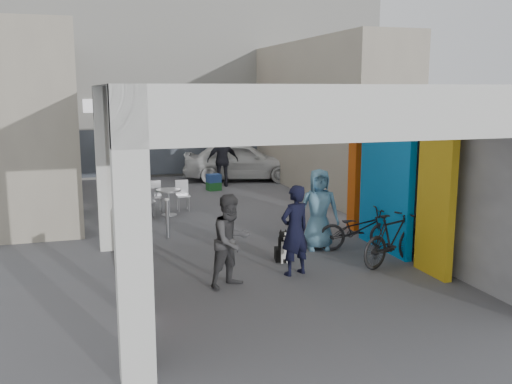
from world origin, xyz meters
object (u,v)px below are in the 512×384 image
object	(u,v)px
bicycle_front	(357,229)
white_van	(241,161)
border_collie	(283,249)
man_back_turned	(231,241)
bicycle_rear	(393,239)
man_crates	(223,160)
man_with_dog	(295,230)
man_elderly	(319,209)
cafe_set	(163,203)
produce_stand	(124,196)

from	to	relation	value
bicycle_front	white_van	distance (m)	9.91
border_collie	bicycle_front	distance (m)	1.88
man_back_turned	bicycle_rear	xyz separation A→B (m)	(3.37, 0.27, -0.30)
border_collie	man_crates	size ratio (longest dim) A/B	0.36
man_with_dog	bicycle_front	xyz separation A→B (m)	(1.91, 1.17, -0.40)
bicycle_rear	man_elderly	bearing A→B (deg)	10.90
man_crates	bicycle_front	distance (m)	8.76
border_collie	man_elderly	xyz separation A→B (m)	(1.06, 0.64, 0.61)
bicycle_front	man_elderly	bearing A→B (deg)	78.20
bicycle_front	white_van	world-z (taller)	white_van
border_collie	man_back_turned	size ratio (longest dim) A/B	0.41
cafe_set	man_crates	world-z (taller)	man_crates
man_elderly	white_van	bearing A→B (deg)	97.26
man_crates	bicycle_rear	bearing A→B (deg)	106.01
border_collie	bicycle_front	world-z (taller)	bicycle_front
man_with_dog	man_elderly	xyz separation A→B (m)	(1.12, 1.46, 0.03)
man_with_dog	man_crates	distance (m)	9.94
man_with_dog	man_back_turned	distance (m)	1.32
produce_stand	man_elderly	size ratio (longest dim) A/B	0.74
man_elderly	border_collie	bearing A→B (deg)	-135.84
cafe_set	white_van	world-z (taller)	white_van
man_with_dog	white_van	xyz separation A→B (m)	(2.10, 11.08, -0.11)
cafe_set	white_van	distance (m)	6.22
bicycle_front	bicycle_rear	bearing A→B (deg)	-162.81
man_back_turned	man_elderly	bearing A→B (deg)	10.15
man_back_turned	cafe_set	bearing A→B (deg)	67.00
man_crates	bicycle_front	xyz separation A→B (m)	(0.81, -8.71, -0.48)
bicycle_rear	white_van	world-z (taller)	white_van
produce_stand	man_back_turned	bearing A→B (deg)	-93.09
man_with_dog	white_van	world-z (taller)	man_with_dog
cafe_set	border_collie	xyz separation A→B (m)	(1.64, -5.24, -0.03)
bicycle_front	man_crates	bearing A→B (deg)	14.23
produce_stand	white_van	bearing A→B (deg)	27.26
white_van	man_crates	bearing A→B (deg)	154.26
bicycle_rear	white_van	distance (m)	11.08
man_elderly	man_crates	size ratio (longest dim) A/B	0.94
man_with_dog	man_back_turned	bearing A→B (deg)	-6.09
cafe_set	man_with_dog	distance (m)	6.30
border_collie	white_van	xyz separation A→B (m)	(2.04, 10.25, 0.47)
man_crates	bicycle_rear	size ratio (longest dim) A/B	1.07
bicycle_front	man_back_turned	bearing A→B (deg)	123.11
border_collie	bicycle_front	size ratio (longest dim) A/B	0.39
border_collie	man_with_dog	world-z (taller)	man_with_dog
border_collie	man_with_dog	xyz separation A→B (m)	(-0.06, -0.83, 0.58)
produce_stand	man_with_dog	xyz separation A→B (m)	(2.57, -7.14, 0.51)
cafe_set	man_back_turned	size ratio (longest dim) A/B	0.86
man_back_turned	bicycle_rear	distance (m)	3.39
man_back_turned	white_van	bearing A→B (deg)	47.82
cafe_set	bicycle_rear	distance (m)	7.09
border_collie	white_van	size ratio (longest dim) A/B	0.16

